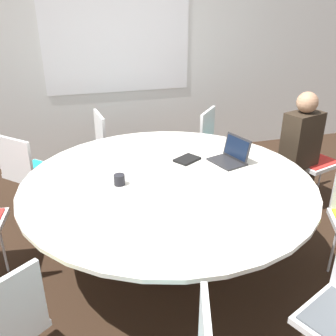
{
  "coord_description": "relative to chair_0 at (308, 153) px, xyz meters",
  "views": [
    {
      "loc": [
        -0.7,
        -2.49,
        2.04
      ],
      "look_at": [
        0.0,
        0.0,
        0.83
      ],
      "focal_mm": 40.0,
      "sensor_mm": 36.0,
      "label": 1
    }
  ],
  "objects": [
    {
      "name": "ground_plane",
      "position": [
        -1.69,
        -0.59,
        -0.52
      ],
      "size": [
        16.0,
        16.0,
        0.0
      ],
      "primitive_type": "plane",
      "color": "black"
    },
    {
      "name": "wall_back",
      "position": [
        -1.69,
        1.71,
        0.83
      ],
      "size": [
        8.0,
        0.07,
        2.7
      ],
      "color": "silver",
      "rests_on": "ground_plane"
    },
    {
      "name": "conference_table",
      "position": [
        -1.69,
        -0.59,
        0.13
      ],
      "size": [
        2.25,
        2.25,
        0.73
      ],
      "color": "#B7B7BC",
      "rests_on": "ground_plane"
    },
    {
      "name": "chair_0",
      "position": [
        0.0,
        0.0,
        0.0
      ],
      "size": [
        0.54,
        0.53,
        0.87
      ],
      "rotation": [
        0.0,
        0.0,
        3.44
      ],
      "color": "silver",
      "rests_on": "ground_plane"
    },
    {
      "name": "chair_1",
      "position": [
        -0.78,
        0.59,
        0.0
      ],
      "size": [
        0.61,
        0.61,
        0.87
      ],
      "rotation": [
        0.0,
        0.0,
        4.01
      ],
      "color": "silver",
      "rests_on": "ground_plane"
    },
    {
      "name": "chair_2",
      "position": [
        -1.93,
        0.89,
        0.0
      ],
      "size": [
        0.47,
        0.49,
        0.87
      ],
      "rotation": [
        0.0,
        0.0,
        4.83
      ],
      "color": "silver",
      "rests_on": "ground_plane"
    },
    {
      "name": "chair_3",
      "position": [
        -2.81,
        0.41,
        0.0
      ],
      "size": [
        0.61,
        0.61,
        0.87
      ],
      "rotation": [
        0.0,
        0.0,
        5.51
      ],
      "color": "silver",
      "rests_on": "ground_plane"
    },
    {
      "name": "person_0",
      "position": [
        -0.21,
        -0.15,
        0.19
      ],
      "size": [
        0.41,
        0.33,
        1.22
      ],
      "rotation": [
        0.0,
        0.0,
        3.44
      ],
      "color": "#2D2319",
      "rests_on": "ground_plane"
    },
    {
      "name": "laptop",
      "position": [
        -1.08,
        -0.4,
        0.26
      ],
      "size": [
        0.31,
        0.35,
        0.21
      ],
      "rotation": [
        0.0,
        0.0,
        -1.27
      ],
      "color": "#232326",
      "rests_on": "conference_table"
    },
    {
      "name": "spiral_notebook",
      "position": [
        -1.43,
        -0.28,
        0.22
      ],
      "size": [
        0.26,
        0.24,
        0.02
      ],
      "color": "black",
      "rests_on": "conference_table"
    },
    {
      "name": "coffee_cup",
      "position": [
        -2.07,
        -0.57,
        0.25
      ],
      "size": [
        0.08,
        0.08,
        0.08
      ],
      "color": "black",
      "rests_on": "conference_table"
    }
  ]
}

